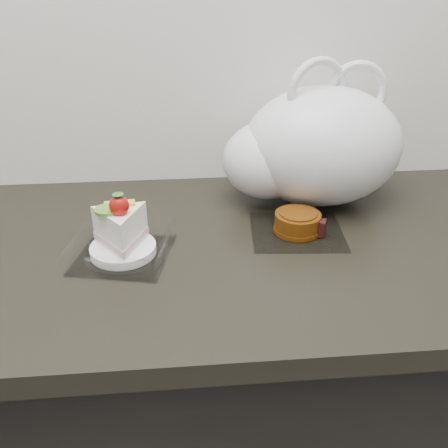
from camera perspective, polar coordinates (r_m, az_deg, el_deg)
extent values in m
cube|color=black|center=(1.24, -5.75, -21.34)|extent=(2.00, 0.60, 0.86)
cube|color=black|center=(0.95, -7.04, -3.35)|extent=(2.04, 0.64, 0.04)
cube|color=white|center=(0.91, -11.39, -3.40)|extent=(0.19, 0.19, 0.00)
cylinder|color=white|center=(0.91, -11.45, -2.86)|extent=(0.12, 0.12, 0.02)
ellipsoid|color=red|center=(0.86, -11.90, 2.05)|extent=(0.03, 0.03, 0.04)
cone|color=#2D7223|center=(0.85, -12.01, 3.09)|extent=(0.02, 0.02, 0.01)
cylinder|color=#5DA830|center=(0.87, -13.24, 1.59)|extent=(0.04, 0.04, 0.01)
cube|color=yellow|center=(0.89, -11.84, 2.28)|extent=(0.05, 0.02, 0.01)
cube|color=white|center=(0.98, 8.31, -0.83)|extent=(0.19, 0.18, 0.00)
cylinder|color=#5D2D0B|center=(0.97, 8.39, 0.17)|extent=(0.10, 0.10, 0.04)
cylinder|color=#5D2D0B|center=(0.98, 8.33, -0.57)|extent=(0.10, 0.10, 0.01)
cylinder|color=#5D2D0B|center=(0.96, 8.48, 1.25)|extent=(0.08, 0.08, 0.00)
cube|color=black|center=(0.97, 10.77, -0.43)|extent=(0.03, 0.03, 0.03)
ellipsoid|color=white|center=(1.07, 11.14, 8.69)|extent=(0.37, 0.31, 0.25)
ellipsoid|color=white|center=(1.06, 5.15, 7.30)|extent=(0.22, 0.21, 0.16)
torus|color=white|center=(1.03, 10.61, 14.61)|extent=(0.13, 0.06, 0.14)
torus|color=white|center=(1.07, 14.92, 14.37)|extent=(0.13, 0.02, 0.13)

